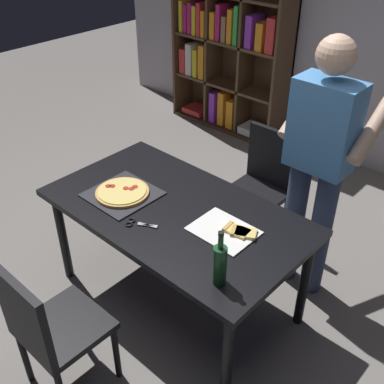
% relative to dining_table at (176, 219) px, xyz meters
% --- Properties ---
extents(ground_plane, '(12.00, 12.00, 0.00)m').
position_rel_dining_table_xyz_m(ground_plane, '(0.00, 0.00, -0.67)').
color(ground_plane, gray).
extents(back_wall, '(6.40, 0.10, 2.80)m').
position_rel_dining_table_xyz_m(back_wall, '(0.00, 2.60, 0.73)').
color(back_wall, '#BCB7C6').
rests_on(back_wall, ground_plane).
extents(dining_table, '(1.62, 0.92, 0.75)m').
position_rel_dining_table_xyz_m(dining_table, '(0.00, 0.00, 0.00)').
color(dining_table, black).
rests_on(dining_table, ground_plane).
extents(chair_near_camera, '(0.42, 0.42, 0.90)m').
position_rel_dining_table_xyz_m(chair_near_camera, '(-0.00, -0.94, -0.16)').
color(chair_near_camera, black).
rests_on(chair_near_camera, ground_plane).
extents(chair_far_side, '(0.42, 0.42, 0.90)m').
position_rel_dining_table_xyz_m(chair_far_side, '(0.00, 0.94, -0.16)').
color(chair_far_side, black).
rests_on(chair_far_side, ground_plane).
extents(bookshelf, '(1.40, 0.35, 1.95)m').
position_rel_dining_table_xyz_m(bookshelf, '(-1.49, 2.38, 0.28)').
color(bookshelf, '#513823').
rests_on(bookshelf, ground_plane).
extents(person_serving_pizza, '(0.55, 0.54, 1.75)m').
position_rel_dining_table_xyz_m(person_serving_pizza, '(0.53, 0.72, 0.32)').
color(person_serving_pizza, '#38476B').
rests_on(person_serving_pizza, ground_plane).
extents(pepperoni_pizza_on_tray, '(0.40, 0.40, 0.04)m').
position_rel_dining_table_xyz_m(pepperoni_pizza_on_tray, '(-0.35, -0.12, 0.09)').
color(pepperoni_pizza_on_tray, '#2D2D33').
rests_on(pepperoni_pizza_on_tray, dining_table).
extents(pizza_slices_on_towel, '(0.37, 0.28, 0.03)m').
position_rel_dining_table_xyz_m(pizza_slices_on_towel, '(0.38, 0.04, 0.09)').
color(pizza_slices_on_towel, white).
rests_on(pizza_slices_on_towel, dining_table).
extents(wine_bottle, '(0.07, 0.07, 0.32)m').
position_rel_dining_table_xyz_m(wine_bottle, '(0.59, -0.30, 0.19)').
color(wine_bottle, '#194723').
rests_on(wine_bottle, dining_table).
extents(kitchen_scissors, '(0.20, 0.13, 0.01)m').
position_rel_dining_table_xyz_m(kitchen_scissors, '(-0.06, -0.26, 0.08)').
color(kitchen_scissors, silver).
rests_on(kitchen_scissors, dining_table).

